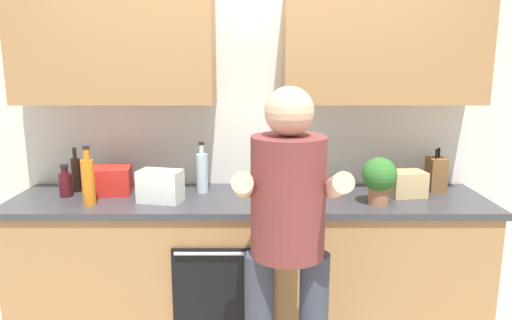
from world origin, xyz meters
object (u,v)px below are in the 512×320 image
Objects in this scene: person_standing at (289,230)px; potted_herb at (381,178)px; bottle_soy at (78,174)px; cup_ceramic at (337,187)px; grocery_bag_produce at (162,186)px; bottle_water at (204,172)px; bottle_wine at (67,183)px; mixing_bowl at (298,192)px; bottle_oil at (262,177)px; bottle_juice at (90,181)px; grocery_bag_crisps at (112,180)px; knife_block at (438,174)px; grocery_bag_bread at (408,184)px.

person_standing reaches higher than potted_herb.
bottle_soy is 1.61m from cup_ceramic.
person_standing is at bearing -40.77° from grocery_bag_produce.
bottle_water is at bearing 120.88° from person_standing.
potted_herb is 1.11× the size of grocery_bag_produce.
mixing_bowl is (1.39, -0.03, -0.05)m from bottle_wine.
mixing_bowl is (0.22, -0.03, -0.09)m from bottle_oil.
person_standing is 0.69m from mixing_bowl.
bottle_juice is 1.29× the size of mixing_bowl.
bottle_water is 1.29× the size of grocery_bag_crisps.
knife_block is (0.89, 0.17, 0.07)m from mixing_bowl.
cup_ceramic is (1.60, -0.10, -0.06)m from bottle_soy.
person_standing reaches higher than grocery_bag_crisps.
grocery_bag_crisps reaches higher than cup_ceramic.
bottle_soy is at bearing 77.14° from bottle_wine.
bottle_wine is at bearing -102.86° from bottle_soy.
grocery_bag_produce reaches higher than cup_ceramic.
bottle_water reaches higher than potted_herb.
bottle_juice is at bearing -156.40° from bottle_water.
bottle_water is 1.47m from knife_block.
person_standing is at bearing -36.59° from grocery_bag_crisps.
bottle_soy is 1.14× the size of grocery_bag_crisps.
person_standing is at bearing -139.30° from knife_block.
bottle_soy is at bearing 174.17° from mixing_bowl.
grocery_bag_bread is at bearing -2.81° from bottle_soy.
bottle_water is 1.25m from grocery_bag_bread.
person_standing is at bearing -26.15° from bottle_juice.
cup_ceramic is (1.63, 0.01, -0.03)m from bottle_wine.
grocery_bag_bread is (0.77, 0.72, 0.03)m from person_standing.
bottle_wine is at bearing -179.74° from bottle_oil.
knife_block is 0.53m from potted_herb.
bottle_juice reaches higher than cup_ceramic.
bottle_wine is 0.73× the size of knife_block.
grocery_bag_bread is (-0.22, -0.13, -0.03)m from knife_block.
knife_block is 1.09× the size of grocery_bag_produce.
knife_block is at bearing 8.60° from bottle_juice.
grocery_bag_bread reaches higher than cup_ceramic.
potted_herb is at bearing 0.60° from bottle_juice.
potted_herb is (1.82, -0.27, 0.04)m from bottle_soy.
cup_ceramic is (0.46, 0.00, -0.07)m from bottle_oil.
knife_block is 1.71m from grocery_bag_produce.
grocery_bag_bread is (1.86, 0.18, -0.07)m from bottle_juice.
grocery_bag_produce is at bearing 177.69° from potted_herb.
bottle_wine is at bearing 170.00° from grocery_bag_produce.
bottle_oil reaches higher than knife_block.
grocery_bag_crisps is 1.00× the size of grocery_bag_produce.
bottle_water is 0.83m from cup_ceramic.
cup_ceramic is 0.44× the size of grocery_bag_produce.
knife_block is (0.99, 0.85, 0.06)m from person_standing.
cup_ceramic is 0.29m from potted_herb.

